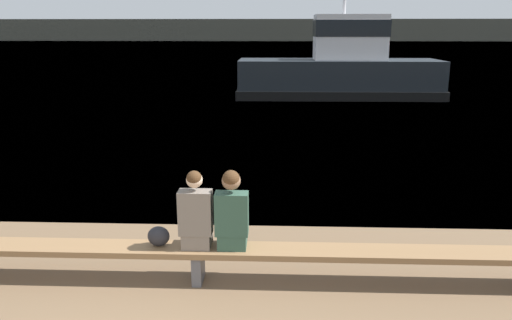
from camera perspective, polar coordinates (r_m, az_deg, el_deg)
name	(u,v)px	position (r m, az deg, el deg)	size (l,w,h in m)	color
water_surface	(272,42)	(127.63, 1.81, 13.32)	(240.00, 240.00, 0.00)	#5684A3
far_shoreline	(272,30)	(145.28, 1.90, 14.63)	(600.00, 12.00, 5.81)	#4C4C42
bench_main	(198,252)	(6.41, -6.67, -10.45)	(8.97, 0.43, 0.46)	brown
person_left	(196,214)	(6.21, -6.90, -6.19)	(0.41, 0.36, 1.01)	#70665B
person_right	(232,213)	(6.14, -2.79, -6.05)	(0.41, 0.37, 1.02)	#2D4C3D
shopping_bag	(159,236)	(6.45, -11.07, -8.54)	(0.28, 0.20, 0.25)	#232328
tugboat_red	(341,72)	(23.90, 9.65, 9.91)	(9.46, 3.07, 6.64)	black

